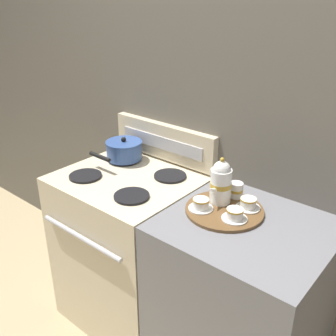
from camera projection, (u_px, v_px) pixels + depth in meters
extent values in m
cube|color=#666056|center=(223.00, 137.00, 1.96)|extent=(6.00, 0.05, 2.20)
cube|color=beige|center=(131.00, 249.00, 2.20)|extent=(0.69, 0.62, 0.90)
cylinder|color=silver|center=(81.00, 237.00, 1.87)|extent=(0.55, 0.02, 0.02)
cylinder|color=black|center=(125.00, 159.00, 2.20)|extent=(0.17, 0.17, 0.01)
cylinder|color=black|center=(170.00, 176.00, 2.01)|extent=(0.17, 0.17, 0.01)
cylinder|color=black|center=(85.00, 176.00, 2.01)|extent=(0.17, 0.17, 0.01)
cylinder|color=black|center=(132.00, 196.00, 1.81)|extent=(0.17, 0.17, 0.01)
cube|color=beige|center=(164.00, 141.00, 2.16)|extent=(0.68, 0.05, 0.20)
cube|color=#B7B7BC|center=(161.00, 143.00, 2.14)|extent=(0.55, 0.01, 0.07)
cube|color=slate|center=(240.00, 308.00, 1.79)|extent=(0.68, 0.62, 0.90)
cylinder|color=#335193|center=(124.00, 151.00, 2.18)|extent=(0.20, 0.20, 0.09)
cylinder|color=#335193|center=(124.00, 142.00, 2.16)|extent=(0.20, 0.20, 0.01)
sphere|color=black|center=(124.00, 139.00, 2.15)|extent=(0.03, 0.03, 0.03)
cylinder|color=black|center=(100.00, 157.00, 2.05)|extent=(0.15, 0.02, 0.02)
cylinder|color=brown|center=(224.00, 210.00, 1.70)|extent=(0.34, 0.34, 0.01)
cylinder|color=white|center=(221.00, 186.00, 1.72)|extent=(0.09, 0.09, 0.16)
cylinder|color=gold|center=(221.00, 184.00, 1.71)|extent=(0.10, 0.10, 0.02)
sphere|color=white|center=(222.00, 170.00, 1.69)|extent=(0.08, 0.08, 0.08)
sphere|color=gold|center=(222.00, 160.00, 1.67)|extent=(0.02, 0.02, 0.02)
cone|color=white|center=(212.00, 190.00, 1.67)|extent=(0.03, 0.07, 0.06)
cylinder|color=white|center=(234.00, 219.00, 1.62)|extent=(0.11, 0.11, 0.01)
cylinder|color=white|center=(235.00, 213.00, 1.61)|extent=(0.07, 0.07, 0.04)
cylinder|color=gold|center=(235.00, 210.00, 1.60)|extent=(0.07, 0.07, 0.01)
cylinder|color=white|center=(248.00, 208.00, 1.70)|extent=(0.11, 0.11, 0.01)
cylinder|color=white|center=(248.00, 203.00, 1.69)|extent=(0.07, 0.07, 0.04)
cylinder|color=gold|center=(249.00, 199.00, 1.68)|extent=(0.07, 0.07, 0.01)
cylinder|color=white|center=(201.00, 208.00, 1.69)|extent=(0.11, 0.11, 0.01)
cylinder|color=white|center=(201.00, 203.00, 1.68)|extent=(0.07, 0.07, 0.04)
cylinder|color=gold|center=(201.00, 200.00, 1.67)|extent=(0.07, 0.07, 0.01)
cylinder|color=white|center=(236.00, 190.00, 1.78)|extent=(0.06, 0.06, 0.07)
cylinder|color=gold|center=(236.00, 190.00, 1.78)|extent=(0.06, 0.06, 0.01)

